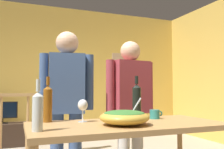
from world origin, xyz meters
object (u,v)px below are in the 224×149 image
at_px(tv_console, 2,135).
at_px(person_standing_left, 67,99).
at_px(flat_screen_tv, 3,111).
at_px(serving_table, 128,133).
at_px(wine_bottle_clear, 38,110).
at_px(person_standing_right, 131,100).
at_px(salad_bowl, 124,117).
at_px(wine_bottle_dark, 137,101).
at_px(wine_bottle_amber, 48,103).
at_px(wine_glass, 83,106).
at_px(framed_picture, 124,70).
at_px(mug_teal, 155,114).
at_px(stair_railing, 3,117).

distance_m(tv_console, person_standing_left, 2.85).
distance_m(flat_screen_tv, serving_table, 3.48).
xyz_separation_m(wine_bottle_clear, person_standing_right, (1.05, 0.84, 0.01)).
height_order(serving_table, salad_bowl, salad_bowl).
distance_m(tv_console, wine_bottle_dark, 3.46).
xyz_separation_m(wine_bottle_clear, wine_bottle_amber, (0.11, 0.43, 0.02)).
xyz_separation_m(tv_console, flat_screen_tv, (0.00, -0.03, 0.46)).
bearing_deg(person_standing_right, wine_glass, 28.78).
xyz_separation_m(framed_picture, wine_bottle_clear, (-2.29, -3.78, -0.61)).
relative_size(framed_picture, flat_screen_tv, 1.48).
relative_size(tv_console, wine_bottle_dark, 2.33).
height_order(salad_bowl, mug_teal, salad_bowl).
xyz_separation_m(flat_screen_tv, wine_glass, (0.74, -3.13, 0.27)).
relative_size(flat_screen_tv, serving_table, 0.34).
bearing_deg(tv_console, wine_glass, -76.78).
bearing_deg(framed_picture, person_standing_right, -112.73).
height_order(flat_screen_tv, wine_bottle_dark, wine_bottle_dark).
height_order(stair_railing, wine_glass, stair_railing).
height_order(salad_bowl, wine_glass, salad_bowl).
bearing_deg(wine_bottle_dark, stair_railing, 118.00).
height_order(wine_bottle_dark, mug_teal, wine_bottle_dark).
bearing_deg(person_standing_left, framed_picture, -115.07).
bearing_deg(framed_picture, flat_screen_tv, -173.09).
xyz_separation_m(salad_bowl, wine_bottle_clear, (-0.63, -0.06, 0.07)).
height_order(framed_picture, salad_bowl, framed_picture).
relative_size(salad_bowl, wine_bottle_dark, 0.97).
relative_size(flat_screen_tv, wine_bottle_amber, 1.42).
relative_size(serving_table, wine_glass, 8.34).
bearing_deg(wine_glass, person_standing_left, 94.06).
bearing_deg(person_standing_right, flat_screen_tv, -69.97).
relative_size(framed_picture, tv_console, 0.86).
bearing_deg(wine_glass, mug_teal, -1.42).
bearing_deg(salad_bowl, wine_bottle_clear, -174.76).
height_order(flat_screen_tv, serving_table, flat_screen_tv).
bearing_deg(wine_glass, person_standing_right, 37.15).
xyz_separation_m(stair_railing, wine_glass, (0.69, -2.26, 0.30)).
bearing_deg(tv_console, mug_teal, -66.10).
bearing_deg(stair_railing, framed_picture, 24.62).
bearing_deg(wine_bottle_amber, person_standing_right, 23.63).
distance_m(wine_bottle_amber, person_standing_right, 1.03).
xyz_separation_m(flat_screen_tv, wine_bottle_clear, (0.36, -3.46, 0.27)).
relative_size(wine_bottle_dark, person_standing_right, 0.24).
bearing_deg(tv_console, flat_screen_tv, -90.00).
xyz_separation_m(flat_screen_tv, wine_bottle_amber, (0.47, -3.03, 0.29)).
relative_size(wine_glass, person_standing_right, 0.11).
distance_m(serving_table, wine_glass, 0.42).
height_order(wine_bottle_clear, mug_teal, wine_bottle_clear).
xyz_separation_m(wine_glass, person_standing_left, (-0.04, 0.51, 0.04)).
xyz_separation_m(tv_console, wine_bottle_dark, (1.25, -3.14, 0.76)).
xyz_separation_m(salad_bowl, mug_teal, (0.42, 0.26, -0.02)).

